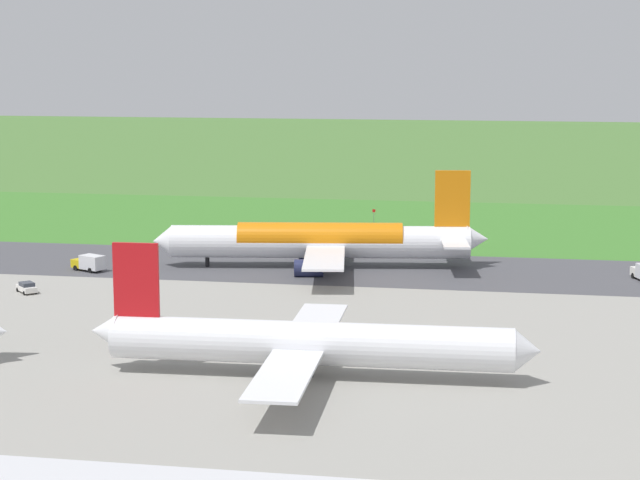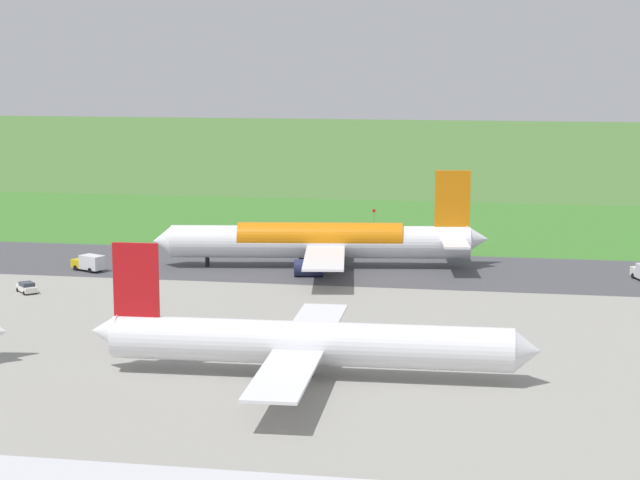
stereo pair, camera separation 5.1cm
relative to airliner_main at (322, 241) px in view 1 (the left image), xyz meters
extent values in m
plane|color=#477233|center=(3.81, 0.06, -4.35)|extent=(800.00, 800.00, 0.00)
cube|color=#47474C|center=(3.81, 0.06, -4.32)|extent=(600.00, 28.38, 0.06)
cube|color=gray|center=(3.81, 66.41, -4.33)|extent=(440.00, 110.00, 0.05)
cube|color=#3C782B|center=(3.81, -43.59, -4.33)|extent=(600.00, 80.00, 0.04)
cylinder|color=white|center=(0.37, 0.06, -0.15)|extent=(48.25, 12.13, 5.20)
cone|color=white|center=(25.60, 3.76, -0.15)|extent=(3.69, 5.32, 4.94)
cone|color=white|center=(-24.56, -3.61, 0.45)|extent=(4.11, 4.88, 4.42)
cube|color=orange|center=(-20.52, -3.02, 6.95)|extent=(5.61, 1.31, 9.00)
cube|color=white|center=(-21.32, 2.42, 0.65)|extent=(5.27, 9.49, 0.36)
cube|color=white|center=(-19.72, -8.46, 0.65)|extent=(5.27, 9.49, 0.36)
cube|color=white|center=(-2.21, 10.79, -0.55)|extent=(9.14, 22.64, 0.35)
cube|color=white|center=(0.99, -10.97, -0.55)|extent=(9.14, 22.64, 0.35)
cylinder|color=#23284C|center=(0.77, 7.69, -3.03)|extent=(4.86, 3.42, 2.80)
cylinder|color=#23284C|center=(2.95, -7.15, -3.03)|extent=(4.86, 3.42, 2.80)
cylinder|color=black|center=(18.42, 2.71, -2.64)|extent=(0.70, 0.70, 3.42)
cylinder|color=black|center=(-3.18, 3.58, -2.64)|extent=(0.70, 0.70, 3.42)
cylinder|color=black|center=(-2.01, -4.34, -2.64)|extent=(0.70, 0.70, 3.42)
cylinder|color=orange|center=(0.37, 0.06, 0.37)|extent=(26.88, 9.01, 5.23)
cylinder|color=white|center=(-9.29, 61.15, -0.59)|extent=(43.15, 6.22, 4.66)
cone|color=white|center=(-32.12, 60.32, -0.59)|extent=(2.85, 4.52, 4.43)
cone|color=white|center=(13.28, 61.97, -0.05)|extent=(3.28, 4.07, 3.96)
cube|color=red|center=(9.62, 61.84, 5.77)|extent=(5.03, 0.63, 8.06)
cube|color=white|center=(-8.03, 51.33, -0.95)|extent=(6.09, 19.89, 0.31)
cube|color=white|center=(-8.75, 71.03, -0.95)|extent=(6.09, 19.89, 0.31)
cylinder|color=black|center=(-9.29, 61.15, -3.64)|extent=(0.72, 0.72, 1.43)
cube|color=silver|center=(-49.50, 0.34, -3.25)|extent=(2.80, 2.80, 1.30)
cylinder|color=black|center=(-48.55, 0.67, -3.90)|extent=(0.58, 0.95, 0.90)
cube|color=gold|center=(37.69, 8.67, -3.25)|extent=(2.95, 2.95, 1.30)
cube|color=silver|center=(35.18, 9.91, -2.80)|extent=(4.43, 3.75, 2.20)
cylinder|color=black|center=(38.13, 9.57, -3.90)|extent=(0.94, 0.67, 0.90)
cylinder|color=black|center=(37.25, 7.78, -3.90)|extent=(0.94, 0.67, 0.90)
cylinder|color=black|center=(35.09, 11.08, -3.90)|extent=(0.94, 0.67, 0.90)
cylinder|color=black|center=(34.20, 9.28, -3.90)|extent=(0.94, 0.67, 0.90)
cube|color=silver|center=(38.74, 26.49, -3.66)|extent=(4.22, 4.27, 0.75)
cube|color=#2D333D|center=(38.60, 26.63, -3.01)|extent=(2.75, 2.76, 0.55)
cylinder|color=black|center=(40.32, 26.08, -4.03)|extent=(0.60, 0.61, 0.64)
cylinder|color=black|center=(39.10, 24.89, -4.03)|extent=(0.60, 0.61, 0.64)
cylinder|color=black|center=(38.37, 28.09, -4.03)|extent=(0.60, 0.61, 0.64)
cylinder|color=black|center=(37.15, 26.90, -4.03)|extent=(0.60, 0.61, 0.64)
cylinder|color=slate|center=(-2.30, -47.66, -3.17)|extent=(0.10, 0.10, 2.37)
cube|color=red|center=(-2.30, -47.68, -1.68)|extent=(0.60, 0.04, 0.60)
cone|color=orange|center=(2.31, -44.48, -4.08)|extent=(0.40, 0.40, 0.55)
camera|label=1|loc=(-30.35, 174.68, 29.98)|focal=62.85mm
camera|label=2|loc=(-30.40, 174.67, 29.98)|focal=62.85mm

